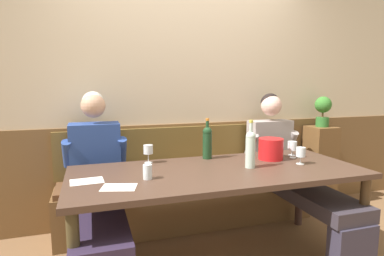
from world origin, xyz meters
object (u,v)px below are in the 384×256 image
(wall_bench, at_px, (190,196))
(dining_table, at_px, (218,179))
(wine_glass_mid_left, at_px, (292,145))
(potted_plant, at_px, (323,109))
(ice_bucket, at_px, (271,149))
(water_tumbler_left, at_px, (148,172))
(wine_glass_left_end, at_px, (293,147))
(wine_bottle_green_tall, at_px, (207,141))
(wine_bottle_amber_mid, at_px, (250,148))
(wine_glass_near_bucket, at_px, (148,150))
(person_center_right_seat, at_px, (97,181))
(person_left_seat, at_px, (292,167))
(wine_glass_center_rear, at_px, (301,153))

(wall_bench, xyz_separation_m, dining_table, (0.00, -0.71, 0.38))
(wine_glass_mid_left, height_order, potted_plant, potted_plant)
(ice_bucket, relative_size, potted_plant, 0.62)
(water_tumbler_left, bearing_deg, wine_glass_left_end, 10.05)
(ice_bucket, distance_m, wine_bottle_green_tall, 0.54)
(wine_glass_left_end, bearing_deg, wall_bench, 143.65)
(ice_bucket, bearing_deg, wine_glass_mid_left, 15.25)
(wine_bottle_amber_mid, bearing_deg, wall_bench, 109.04)
(wine_bottle_green_tall, height_order, wine_glass_mid_left, wine_bottle_green_tall)
(dining_table, xyz_separation_m, wine_glass_near_bucket, (-0.46, 0.36, 0.18))
(person_center_right_seat, height_order, wine_bottle_green_tall, person_center_right_seat)
(person_center_right_seat, distance_m, potted_plant, 2.47)
(wine_glass_left_end, bearing_deg, wine_bottle_amber_mid, -160.75)
(person_left_seat, xyz_separation_m, wine_glass_left_end, (-0.10, -0.15, 0.23))
(wine_bottle_green_tall, distance_m, potted_plant, 1.55)
(person_left_seat, distance_m, wine_glass_center_rear, 0.44)
(wine_bottle_amber_mid, bearing_deg, wine_glass_left_end, 19.25)
(wall_bench, xyz_separation_m, wine_bottle_amber_mid, (0.25, -0.73, 0.61))
(dining_table, bearing_deg, person_center_right_seat, 158.53)
(person_left_seat, bearing_deg, water_tumbler_left, -164.85)
(person_center_right_seat, bearing_deg, wine_glass_left_end, -6.56)
(wine_glass_left_end, bearing_deg, wine_glass_near_bucket, 170.51)
(dining_table, bearing_deg, ice_bucket, 17.28)
(wall_bench, distance_m, wine_glass_center_rear, 1.15)
(person_center_right_seat, xyz_separation_m, ice_bucket, (1.41, -0.17, 0.19))
(person_center_right_seat, bearing_deg, person_left_seat, -1.27)
(wine_glass_near_bucket, height_order, water_tumbler_left, wine_glass_near_bucket)
(person_center_right_seat, xyz_separation_m, wine_glass_near_bucket, (0.40, 0.02, 0.21))
(wine_glass_left_end, xyz_separation_m, wine_glass_near_bucket, (-1.21, 0.20, 0.01))
(wine_glass_left_end, distance_m, potted_plant, 1.01)
(wine_bottle_amber_mid, bearing_deg, wine_glass_center_rear, -3.27)
(wine_bottle_amber_mid, distance_m, wine_bottle_green_tall, 0.43)
(water_tumbler_left, height_order, potted_plant, potted_plant)
(dining_table, bearing_deg, wine_glass_near_bucket, 142.22)
(wall_bench, bearing_deg, potted_plant, 1.30)
(ice_bucket, bearing_deg, wine_bottle_amber_mid, -147.00)
(wine_bottle_green_tall, distance_m, wine_glass_left_end, 0.74)
(water_tumbler_left, xyz_separation_m, potted_plant, (2.07, 0.82, 0.30))
(wall_bench, height_order, wine_glass_left_end, wall_bench)
(dining_table, bearing_deg, wine_glass_left_end, 11.57)
(dining_table, relative_size, person_left_seat, 1.63)
(wall_bench, bearing_deg, wine_bottle_amber_mid, -70.96)
(ice_bucket, xyz_separation_m, wine_glass_mid_left, (0.26, 0.07, 0.00))
(ice_bucket, relative_size, wine_glass_center_rear, 1.52)
(person_left_seat, bearing_deg, wine_glass_mid_left, -127.99)
(wine_glass_center_rear, bearing_deg, wine_glass_left_end, 70.79)
(dining_table, xyz_separation_m, wine_bottle_green_tall, (0.04, 0.35, 0.22))
(ice_bucket, relative_size, wine_bottle_amber_mid, 0.56)
(wine_glass_near_bucket, xyz_separation_m, water_tumbler_left, (-0.08, -0.43, -0.05))
(person_left_seat, xyz_separation_m, potted_plant, (0.68, 0.44, 0.48))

